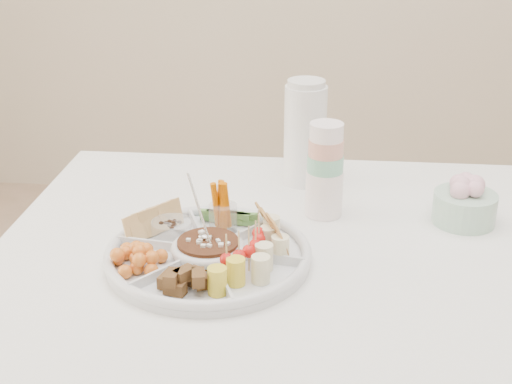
# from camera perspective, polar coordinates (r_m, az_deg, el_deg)

# --- Properties ---
(party_tray) EXTENTS (0.43, 0.43, 0.04)m
(party_tray) POSITION_cam_1_polar(r_m,az_deg,el_deg) (1.34, -3.84, -4.79)
(party_tray) COLOR silver
(party_tray) RESTS_ON dining_table
(bean_dip) EXTENTS (0.13, 0.13, 0.04)m
(bean_dip) POSITION_cam_1_polar(r_m,az_deg,el_deg) (1.33, -3.85, -4.51)
(bean_dip) COLOR black
(bean_dip) RESTS_ON party_tray
(tortillas) EXTENTS (0.11, 0.11, 0.06)m
(tortillas) POSITION_cam_1_polar(r_m,az_deg,el_deg) (1.36, 1.51, -3.27)
(tortillas) COLOR #A25829
(tortillas) RESTS_ON party_tray
(carrot_cucumber) EXTENTS (0.13, 0.13, 0.10)m
(carrot_cucumber) POSITION_cam_1_polar(r_m,az_deg,el_deg) (1.43, -2.33, -0.92)
(carrot_cucumber) COLOR #D26200
(carrot_cucumber) RESTS_ON party_tray
(pita_raisins) EXTENTS (0.12, 0.12, 0.06)m
(pita_raisins) POSITION_cam_1_polar(r_m,az_deg,el_deg) (1.42, -7.43, -2.26)
(pita_raisins) COLOR tan
(pita_raisins) RESTS_ON party_tray
(cherries) EXTENTS (0.13, 0.13, 0.05)m
(cherries) POSITION_cam_1_polar(r_m,az_deg,el_deg) (1.31, -9.42, -4.97)
(cherries) COLOR orange
(cherries) RESTS_ON party_tray
(granola_chunks) EXTENTS (0.11, 0.11, 0.04)m
(granola_chunks) POSITION_cam_1_polar(r_m,az_deg,el_deg) (1.22, -5.69, -7.04)
(granola_chunks) COLOR brown
(granola_chunks) RESTS_ON party_tray
(banana_tomato) EXTENTS (0.12, 0.12, 0.09)m
(banana_tomato) POSITION_cam_1_polar(r_m,az_deg,el_deg) (1.24, 0.21, -5.31)
(banana_tomato) COLOR #E7CA5D
(banana_tomato) RESTS_ON party_tray
(cup_stack) EXTENTS (0.09, 0.09, 0.22)m
(cup_stack) POSITION_cam_1_polar(r_m,az_deg,el_deg) (1.50, 5.55, 2.00)
(cup_stack) COLOR silver
(cup_stack) RESTS_ON dining_table
(thermos) EXTENTS (0.11, 0.11, 0.25)m
(thermos) POSITION_cam_1_polar(r_m,az_deg,el_deg) (1.65, 3.95, 4.84)
(thermos) COLOR white
(thermos) RESTS_ON dining_table
(flower_bowl) EXTENTS (0.14, 0.14, 0.10)m
(flower_bowl) POSITION_cam_1_polar(r_m,az_deg,el_deg) (1.54, 16.40, -0.69)
(flower_bowl) COLOR #ABE1C2
(flower_bowl) RESTS_ON dining_table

